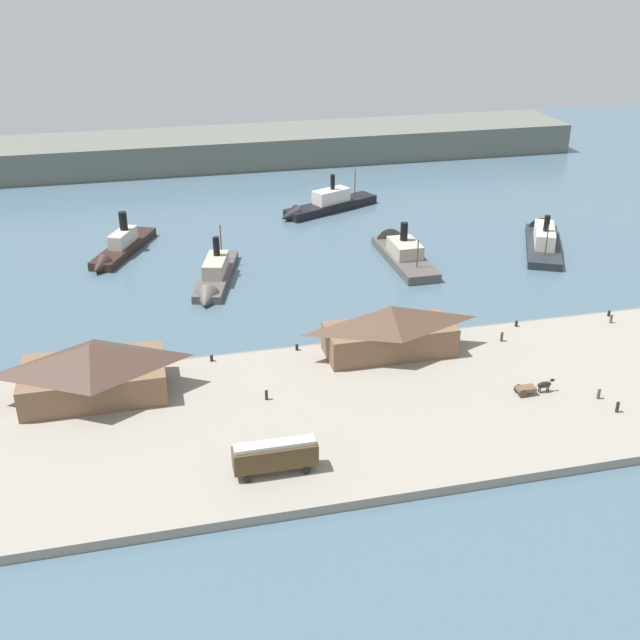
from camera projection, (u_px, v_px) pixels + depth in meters
ground_plane at (367, 334)px, 122.03m from camera, size 320.00×320.00×0.00m
quay_promenade at (414, 404)px, 102.53m from camera, size 110.00×36.00×1.20m
seawall_edge at (373, 341)px, 118.67m from camera, size 110.00×0.80×1.00m
ferry_shed_west_terminal at (93, 369)px, 101.95m from camera, size 18.79×11.08×7.36m
ferry_shed_east_terminal at (390, 329)px, 112.33m from camera, size 19.02×7.83×7.50m
street_tram at (275, 455)px, 87.29m from camera, size 9.55×2.48×4.01m
horse_cart at (533, 387)px, 103.31m from camera, size 5.44×1.57×1.87m
pedestrian_by_tram at (502, 336)px, 116.90m from camera, size 0.42×0.42×1.71m
pedestrian_near_east_shed at (599, 394)px, 102.19m from camera, size 0.41×0.41×1.65m
pedestrian_walking_east at (618, 407)px, 99.26m from camera, size 0.43×0.43×1.73m
pedestrian_standing_center at (266, 395)px, 102.00m from camera, size 0.40×0.40×1.61m
pedestrian_near_west_shed at (611, 319)px, 122.55m from camera, size 0.40×0.40×1.60m
mooring_post_west at (516, 324)px, 121.55m from camera, size 0.44×0.44×0.90m
mooring_post_center_east at (297, 347)px, 114.49m from camera, size 0.44×0.44×0.90m
mooring_post_east at (212, 358)px, 111.48m from camera, size 0.44×0.44×0.90m
mooring_post_center_west at (609, 314)px, 124.89m from camera, size 0.44×0.44×0.90m
ferry_moored_east at (119, 250)px, 151.44m from camera, size 13.96×22.83×9.20m
ferry_departing_north at (323, 206)px, 176.11m from camera, size 25.26×15.09×9.73m
ferry_approaching_east at (399, 250)px, 151.36m from camera, size 6.44×24.25×9.65m
ferry_mid_harbor at (214, 278)px, 138.80m from camera, size 11.07×24.50×9.62m
ferry_moored_west at (543, 238)px, 157.40m from camera, size 16.10×24.85×9.78m
far_headland at (254, 147)px, 216.51m from camera, size 180.00×24.00×8.00m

